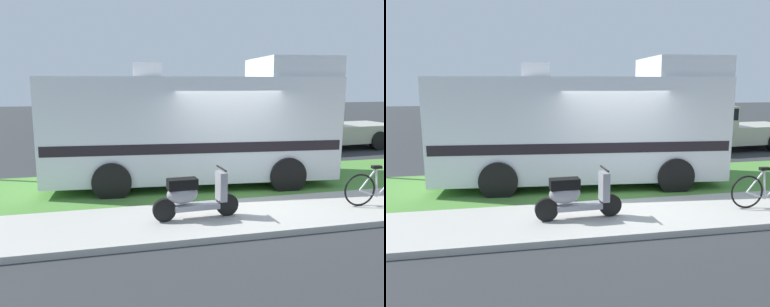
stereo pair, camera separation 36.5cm
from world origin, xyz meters
TOP-DOWN VIEW (x-y plane):
  - ground_plane at (0.00, 0.00)m, footprint 80.00×80.00m
  - sidewalk at (0.00, -1.20)m, footprint 24.00×2.00m
  - grass_strip at (0.00, 1.50)m, footprint 24.00×3.40m
  - motorhome_rv at (-0.51, 1.71)m, footprint 7.39×3.11m
  - scooter at (-1.26, -1.23)m, footprint 1.69×0.50m
  - pickup_truck_near at (5.82, 5.98)m, footprint 5.35×2.43m

SIDE VIEW (x-z plane):
  - ground_plane at x=0.00m, z-range 0.00..0.00m
  - grass_strip at x=0.00m, z-range 0.00..0.08m
  - sidewalk at x=0.00m, z-range 0.00..0.12m
  - scooter at x=-1.26m, z-range 0.09..1.06m
  - pickup_truck_near at x=5.82m, z-range 0.06..1.86m
  - motorhome_rv at x=-0.51m, z-range -0.08..3.23m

